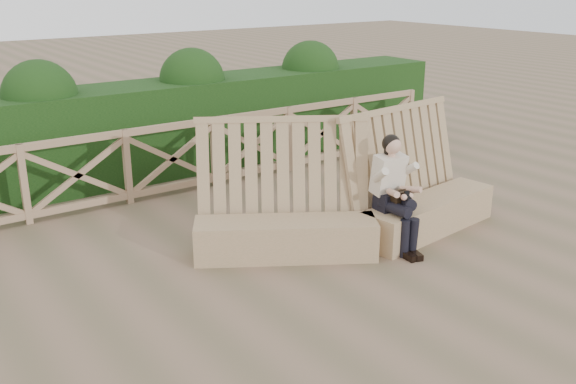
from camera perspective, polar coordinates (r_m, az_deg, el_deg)
ground at (r=7.17m, az=2.24°, el=-7.58°), size 60.00×60.00×0.00m
bench at (r=8.00m, az=6.24°, el=-1.69°), size 4.10×1.78×1.59m
woman at (r=7.81m, az=9.44°, el=0.35°), size 0.41×0.84×1.39m
guardrail at (r=9.80m, az=-10.25°, el=2.91°), size 10.10×0.09×1.10m
hedge at (r=10.82m, az=-13.06°, el=5.30°), size 12.00×1.20×1.50m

